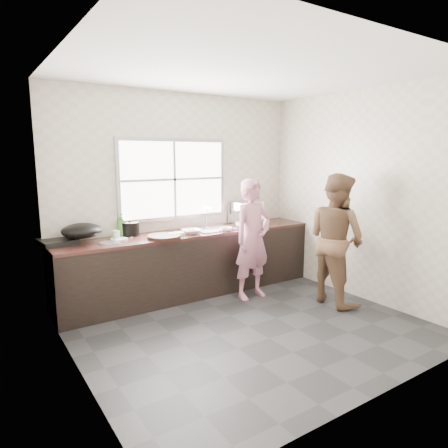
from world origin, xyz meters
TOP-DOWN VIEW (x-y plane):
  - floor at (0.00, 0.00)m, footprint 3.60×3.20m
  - ceiling at (0.00, 0.00)m, footprint 3.60×3.20m
  - wall_back at (0.00, 1.60)m, footprint 3.60×0.01m
  - wall_left at (-1.80, 0.00)m, footprint 0.01×3.20m
  - wall_right at (1.80, 0.00)m, footprint 0.01×3.20m
  - wall_front at (0.00, -1.60)m, footprint 3.60×0.01m
  - cabinet at (0.00, 1.29)m, footprint 3.60×0.62m
  - countertop at (0.00, 1.29)m, footprint 3.60×0.64m
  - sink at (0.35, 1.29)m, footprint 0.55×0.45m
  - faucet at (0.35, 1.49)m, footprint 0.02×0.02m
  - window_frame at (-0.10, 1.59)m, footprint 1.60×0.05m
  - window_glazing at (-0.10, 1.57)m, footprint 1.50×0.01m
  - woman at (0.61, 0.74)m, footprint 0.57×0.40m
  - person_side at (1.38, 0.01)m, footprint 0.67×0.84m
  - cutting_board at (-0.49, 1.10)m, footprint 0.51×0.51m
  - cleaver at (-0.29, 1.15)m, footprint 0.18×0.10m
  - bowl_mince at (-0.06, 1.17)m, footprint 0.24×0.24m
  - bowl_crabs at (0.78, 1.20)m, footprint 0.20×0.20m
  - bowl_held at (0.41, 1.08)m, footprint 0.28×0.28m
  - black_pot at (-0.77, 1.52)m, footprint 0.25×0.25m
  - plate_food at (-0.98, 1.33)m, footprint 0.24×0.24m
  - bottle_green at (-0.87, 1.52)m, footprint 0.13×0.13m
  - bottle_brown_tall at (-0.84, 1.52)m, footprint 0.10×0.10m
  - bottle_brown_short at (-0.77, 1.52)m, footprint 0.17×0.17m
  - glass_jar at (-1.00, 1.35)m, footprint 0.09×0.09m
  - burner at (-1.65, 1.48)m, footprint 0.43×0.43m
  - wok at (-1.40, 1.38)m, footprint 0.53×0.53m
  - dish_rack at (1.00, 1.42)m, footprint 0.46×0.34m
  - pot_lid_left at (-1.13, 1.21)m, footprint 0.33×0.33m
  - pot_lid_right at (-0.90, 1.45)m, footprint 0.34×0.34m

SIDE VIEW (x-z plane):
  - floor at x=0.00m, z-range -0.01..0.00m
  - cabinet at x=0.00m, z-range 0.00..0.82m
  - woman at x=0.61m, z-range 0.00..1.47m
  - person_side at x=1.38m, z-range 0.00..1.66m
  - countertop at x=0.00m, z-range 0.82..0.86m
  - sink at x=0.35m, z-range 0.85..0.88m
  - pot_lid_left at x=-1.13m, z-range 0.86..0.87m
  - pot_lid_right at x=-0.90m, z-range 0.86..0.87m
  - plate_food at x=-0.98m, z-range 0.86..0.88m
  - cutting_board at x=-0.49m, z-range 0.86..0.90m
  - bowl_crabs at x=0.78m, z-range 0.86..0.92m
  - burner at x=-1.65m, z-range 0.86..0.92m
  - bowl_mince at x=-0.06m, z-range 0.86..0.92m
  - bowl_held at x=0.41m, z-range 0.86..0.93m
  - cleaver at x=-0.29m, z-range 0.90..0.91m
  - glass_jar at x=-1.00m, z-range 0.86..0.97m
  - black_pot at x=-0.77m, z-range 0.86..1.03m
  - bottle_brown_tall at x=-0.84m, z-range 0.86..1.04m
  - bottle_brown_short at x=-0.77m, z-range 0.86..1.05m
  - bottle_green at x=-0.87m, z-range 0.86..1.15m
  - wok at x=-1.40m, z-range 0.92..1.09m
  - faucet at x=0.35m, z-range 0.86..1.16m
  - dish_rack at x=1.00m, z-range 0.86..1.19m
  - wall_back at x=0.00m, z-range 0.00..2.70m
  - wall_left at x=-1.80m, z-range 0.00..2.70m
  - wall_right at x=1.80m, z-range 0.00..2.70m
  - wall_front at x=0.00m, z-range 0.00..2.70m
  - window_glazing at x=-0.10m, z-range 1.05..2.05m
  - window_frame at x=-0.10m, z-range 1.00..2.10m
  - ceiling at x=0.00m, z-range 2.70..2.71m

